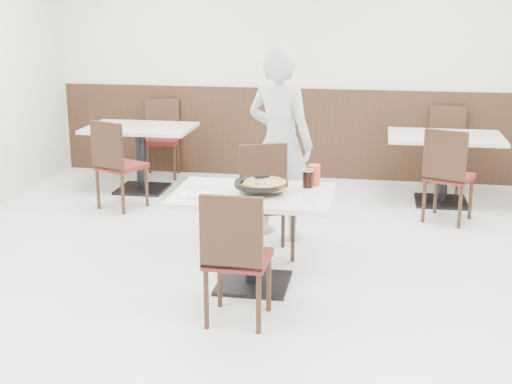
% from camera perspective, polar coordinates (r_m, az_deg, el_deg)
% --- Properties ---
extents(floor, '(7.00, 7.00, 0.00)m').
position_cam_1_polar(floor, '(5.64, -1.11, -7.34)').
color(floor, '#BBBBB6').
rests_on(floor, ground).
extents(wall_back, '(6.00, 0.04, 2.80)m').
position_cam_1_polar(wall_back, '(8.70, 3.24, 10.25)').
color(wall_back, beige).
rests_on(wall_back, floor).
extents(wainscot_back, '(5.90, 0.03, 1.10)m').
position_cam_1_polar(wainscot_back, '(8.80, 3.14, 4.72)').
color(wainscot_back, black).
rests_on(wainscot_back, floor).
extents(main_table, '(1.30, 0.96, 0.75)m').
position_cam_1_polar(main_table, '(5.49, -0.21, -3.81)').
color(main_table, beige).
rests_on(main_table, floor).
extents(chair_near, '(0.43, 0.43, 0.95)m').
position_cam_1_polar(chair_near, '(4.88, -1.44, -5.10)').
color(chair_near, black).
rests_on(chair_near, floor).
extents(chair_far, '(0.54, 0.54, 0.95)m').
position_cam_1_polar(chair_far, '(6.08, 0.94, -0.90)').
color(chair_far, black).
rests_on(chair_far, floor).
extents(trivet, '(0.13, 0.13, 0.04)m').
position_cam_1_polar(trivet, '(5.41, 0.13, 0.26)').
color(trivet, black).
rests_on(trivet, main_table).
extents(pizza_pan, '(0.36, 0.36, 0.01)m').
position_cam_1_polar(pizza_pan, '(5.36, 0.41, 0.38)').
color(pizza_pan, black).
rests_on(pizza_pan, trivet).
extents(pizza, '(0.38, 0.38, 0.02)m').
position_cam_1_polar(pizza, '(5.34, 0.73, 0.51)').
color(pizza, '#AF793D').
rests_on(pizza, pizza_pan).
extents(pizza_server, '(0.09, 0.11, 0.00)m').
position_cam_1_polar(pizza_server, '(5.33, 0.28, 0.85)').
color(pizza_server, white).
rests_on(pizza_server, pizza).
extents(napkin, '(0.16, 0.16, 0.00)m').
position_cam_1_polar(napkin, '(5.33, -5.27, -0.21)').
color(napkin, white).
rests_on(napkin, main_table).
extents(side_plate, '(0.21, 0.21, 0.01)m').
position_cam_1_polar(side_plate, '(5.31, -4.61, -0.20)').
color(side_plate, white).
rests_on(side_plate, napkin).
extents(fork, '(0.06, 0.14, 0.00)m').
position_cam_1_polar(fork, '(5.36, -4.74, 0.06)').
color(fork, white).
rests_on(fork, side_plate).
extents(cola_glass, '(0.09, 0.09, 0.13)m').
position_cam_1_polar(cola_glass, '(5.52, 4.16, 1.03)').
color(cola_glass, black).
rests_on(cola_glass, main_table).
extents(red_cup, '(0.11, 0.11, 0.16)m').
position_cam_1_polar(red_cup, '(5.59, 4.67, 1.37)').
color(red_cup, '#B6381D').
rests_on(red_cup, main_table).
extents(diner_person, '(0.76, 0.64, 1.77)m').
position_cam_1_polar(diner_person, '(6.49, 1.94, 3.90)').
color(diner_person, silver).
rests_on(diner_person, floor).
extents(bg_table_left, '(1.27, 0.91, 0.75)m').
position_cam_1_polar(bg_table_left, '(8.30, -9.17, 2.66)').
color(bg_table_left, beige).
rests_on(bg_table_left, floor).
extents(bg_chair_left_near, '(0.56, 0.56, 0.95)m').
position_cam_1_polar(bg_chair_left_near, '(7.63, -10.73, 2.22)').
color(bg_chair_left_near, black).
rests_on(bg_chair_left_near, floor).
extents(bg_chair_left_far, '(0.48, 0.48, 0.95)m').
position_cam_1_polar(bg_chair_left_far, '(8.87, -7.62, 4.21)').
color(bg_chair_left_far, black).
rests_on(bg_chair_left_far, floor).
extents(bg_table_right, '(1.27, 0.90, 0.75)m').
position_cam_1_polar(bg_table_right, '(7.94, 14.73, 1.76)').
color(bg_table_right, beige).
rests_on(bg_table_right, floor).
extents(bg_chair_right_near, '(0.55, 0.55, 0.95)m').
position_cam_1_polar(bg_chair_right_near, '(7.30, 15.21, 1.34)').
color(bg_chair_right_near, black).
rests_on(bg_chair_right_near, floor).
extents(bg_chair_right_far, '(0.48, 0.48, 0.95)m').
position_cam_1_polar(bg_chair_right_far, '(8.53, 14.84, 3.37)').
color(bg_chair_right_far, black).
rests_on(bg_chair_right_far, floor).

